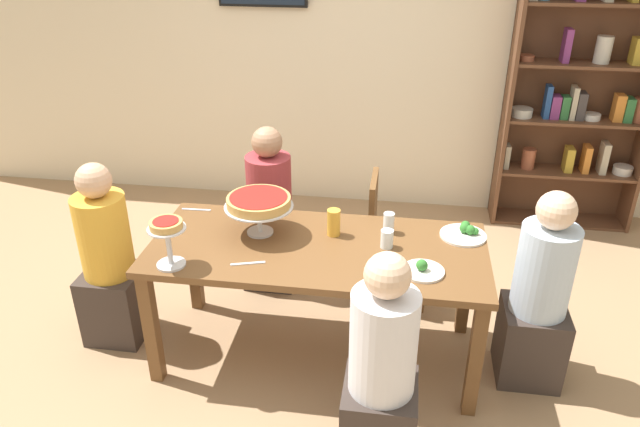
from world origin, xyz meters
The scene contains 18 objects.
ground_plane centered at (0.00, 0.00, 0.00)m, with size 12.00×12.00×0.00m, color #9E7A56.
rear_partition centered at (0.00, 2.20, 1.40)m, with size 8.00×0.12×2.80m, color beige.
dining_table centered at (0.00, 0.00, 0.65)m, with size 1.84×0.82×0.74m.
bookshelf centered at (1.76, 2.01, 1.12)m, with size 1.14×0.30×2.21m.
diner_far_left centered at (-0.44, 0.73, 0.49)m, with size 0.34×0.34×1.15m.
diner_head_east centered at (1.20, 0.00, 0.49)m, with size 0.34×0.34×1.15m.
diner_head_west centered at (-1.25, 0.00, 0.49)m, with size 0.34×0.34×1.15m.
diner_near_right centered at (0.40, -0.71, 0.49)m, with size 0.34×0.34×1.15m.
chair_far_right centered at (0.37, 0.68, 0.49)m, with size 0.40×0.40×0.87m.
deep_dish_pizza_stand centered at (-0.34, 0.10, 0.93)m, with size 0.39×0.39×0.23m.
personal_pizza_stand centered at (-0.72, -0.30, 0.93)m, with size 0.20×0.20×0.26m.
salad_plate_near_diner centered at (0.80, 0.24, 0.76)m, with size 0.26×0.26×0.07m.
salad_plate_far_diner centered at (0.57, -0.18, 0.76)m, with size 0.22×0.22×0.07m.
beer_glass_amber_tall centered at (0.07, 0.14, 0.82)m, with size 0.07×0.07×0.15m, color gold.
water_glass_clear_near centered at (0.38, 0.22, 0.80)m, with size 0.06×0.06×0.12m, color white.
water_glass_clear_far centered at (0.37, 0.05, 0.79)m, with size 0.07×0.07×0.10m, color white.
cutlery_fork_near centered at (-0.33, -0.23, 0.74)m, with size 0.18×0.02×0.01m, color silver.
cutlery_knife_near centered at (-0.80, 0.32, 0.74)m, with size 0.18×0.02×0.01m, color silver.
Camera 1 is at (0.43, -2.79, 2.40)m, focal length 33.67 mm.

